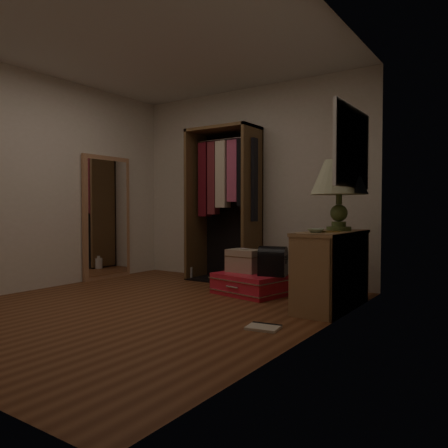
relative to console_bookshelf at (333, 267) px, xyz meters
The scene contains 13 objects.
ground 1.90m from the console_bookshelf, 145.88° to the right, with size 4.00×4.00×0.00m, color brown.
room_walls 2.09m from the console_bookshelf, 145.68° to the right, with size 3.52×4.02×2.60m.
console_bookshelf is the anchor object (origin of this frame).
open_wardrobe 2.07m from the console_bookshelf, 157.55° to the left, with size 0.99×0.50×2.05m.
floor_mirror 3.27m from the console_bookshelf, behind, with size 0.06×0.80×1.70m.
pink_suitcase 1.05m from the console_bookshelf, behind, with size 0.86×0.70×0.24m.
train_case 1.14m from the console_bookshelf, behind, with size 0.41×0.29×0.28m.
black_bag 0.73m from the console_bookshelf, behind, with size 0.34×0.26×0.33m.
table_lamp 0.89m from the console_bookshelf, 88.77° to the left, with size 0.73×0.73×0.71m.
brass_tray 0.39m from the console_bookshelf, 88.69° to the right, with size 0.28×0.28×0.01m.
ceramic_bowl 0.50m from the console_bookshelf, 97.93° to the right, with size 0.15×0.15×0.04m, color #A1C0A0.
white_jug 2.36m from the console_bookshelf, 166.20° to the left, with size 0.13×0.13×0.21m.
floor_book 1.14m from the console_bookshelf, 100.12° to the right, with size 0.29×0.24×0.02m.
Camera 1 is at (3.05, -3.10, 0.97)m, focal length 35.00 mm.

